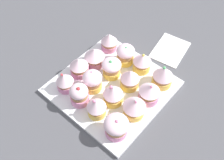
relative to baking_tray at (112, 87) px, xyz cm
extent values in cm
cube|color=#4C4C51|center=(0.00, 0.00, -2.10)|extent=(180.00, 180.00, 3.00)
cube|color=silver|center=(0.00, 0.00, 0.00)|extent=(32.51, 32.51, 1.20)
cylinder|color=pink|center=(-11.10, -11.18, 1.76)|extent=(6.17, 6.17, 2.32)
cylinder|color=#AD7F51|center=(-11.10, -11.18, 3.57)|extent=(5.88, 5.88, 1.30)
ellipsoid|color=silver|center=(-11.10, -11.18, 5.32)|extent=(6.79, 6.79, 3.66)
sphere|color=pink|center=(-11.12, -11.36, 6.99)|extent=(1.06, 1.06, 1.06)
cylinder|color=#EFC651|center=(-3.31, -11.16, 1.72)|extent=(5.98, 5.98, 2.25)
cylinder|color=#AD7F51|center=(-3.31, -11.16, 3.62)|extent=(5.28, 5.28, 1.55)
cone|color=silver|center=(-3.31, -11.16, 6.08)|extent=(6.62, 6.62, 3.36)
sphere|color=pink|center=(-3.58, -11.61, 7.64)|extent=(0.79, 0.79, 0.79)
cylinder|color=pink|center=(3.46, -11.35, 1.83)|extent=(6.15, 6.15, 2.46)
cylinder|color=#AD7F51|center=(3.46, -11.35, 3.84)|extent=(5.48, 5.48, 1.55)
cone|color=silver|center=(3.46, -11.35, 6.03)|extent=(6.24, 6.24, 2.83)
sphere|color=pink|center=(3.40, -11.74, 7.32)|extent=(0.83, 0.83, 0.83)
cylinder|color=#EFC651|center=(10.86, -11.03, 1.86)|extent=(6.15, 6.15, 2.51)
cylinder|color=#AD7F51|center=(10.86, -11.03, 3.75)|extent=(5.69, 5.69, 1.27)
cone|color=silver|center=(10.86, -11.03, 6.28)|extent=(6.25, 6.25, 3.79)
sphere|color=#4CB266|center=(10.90, -10.81, 8.03)|extent=(0.93, 0.93, 0.93)
cylinder|color=#EFC651|center=(-10.23, -3.16, 1.82)|extent=(5.23, 5.23, 2.44)
cylinder|color=#AD7F51|center=(-10.23, -3.16, 3.61)|extent=(4.91, 4.91, 1.15)
cone|color=silver|center=(-10.23, -3.16, 5.67)|extent=(5.62, 5.62, 2.97)
sphere|color=pink|center=(-10.53, -2.68, 7.02)|extent=(0.87, 0.87, 0.87)
cylinder|color=#EFC651|center=(-3.94, -3.85, 1.79)|extent=(5.78, 5.78, 2.39)
cylinder|color=#AD7F51|center=(-3.94, -3.85, 3.58)|extent=(5.34, 5.34, 1.18)
cone|color=silver|center=(-3.94, -3.85, 5.94)|extent=(5.88, 5.88, 3.54)
sphere|color=pink|center=(-4.26, -3.33, 7.56)|extent=(0.97, 0.97, 0.97)
cylinder|color=#EFC651|center=(3.54, -4.05, 1.80)|extent=(5.68, 5.68, 2.41)
cylinder|color=#AD7F51|center=(3.54, -4.05, 3.65)|extent=(5.43, 5.43, 1.27)
cone|color=silver|center=(3.54, -4.05, 6.00)|extent=(5.76, 5.76, 3.44)
cylinder|color=#EFC651|center=(11.29, -2.83, 1.85)|extent=(5.52, 5.52, 2.50)
cylinder|color=#AD7F51|center=(11.29, -2.83, 3.77)|extent=(4.97, 4.97, 1.34)
cone|color=silver|center=(11.29, -2.83, 5.93)|extent=(5.91, 5.91, 2.98)
sphere|color=#EAD64C|center=(11.42, -2.89, 7.30)|extent=(0.84, 0.84, 0.84)
cylinder|color=pink|center=(-10.41, 3.48, 1.93)|extent=(5.49, 5.49, 2.66)
cylinder|color=#AD7F51|center=(-10.41, 3.48, 3.87)|extent=(4.84, 4.84, 1.22)
ellipsoid|color=silver|center=(-10.41, 3.48, 5.61)|extent=(5.50, 5.50, 3.80)
sphere|color=red|center=(-10.58, 3.17, 7.34)|extent=(1.16, 1.16, 1.16)
cylinder|color=#EFC651|center=(-4.34, 3.95, 1.76)|extent=(5.48, 5.48, 2.32)
cylinder|color=#AD7F51|center=(-4.34, 3.95, 3.58)|extent=(5.09, 5.09, 1.33)
ellipsoid|color=silver|center=(-4.34, 3.95, 5.49)|extent=(5.95, 5.95, 4.16)
sphere|color=pink|center=(-3.94, 4.44, 7.48)|extent=(0.65, 0.65, 0.65)
cylinder|color=#EFC651|center=(3.26, 3.03, 1.76)|extent=(5.47, 5.47, 2.32)
cylinder|color=#AD7F51|center=(3.26, 3.03, 3.70)|extent=(5.04, 5.04, 1.56)
ellipsoid|color=silver|center=(3.26, 3.03, 5.44)|extent=(6.12, 6.12, 3.22)
sphere|color=#4CB266|center=(2.99, 3.14, 6.88)|extent=(1.14, 1.14, 1.14)
cylinder|color=#EFC651|center=(10.43, 3.32, 1.73)|extent=(5.65, 5.65, 2.26)
cylinder|color=#AD7F51|center=(10.43, 3.32, 3.64)|extent=(5.01, 5.01, 1.56)
ellipsoid|color=silver|center=(10.43, 3.32, 5.59)|extent=(5.97, 5.97, 3.89)
sphere|color=#4CB266|center=(10.24, 3.10, 7.42)|extent=(0.73, 0.73, 0.73)
cylinder|color=pink|center=(-9.85, 10.21, 1.72)|extent=(5.32, 5.32, 2.23)
cylinder|color=#AD7F51|center=(-9.85, 10.21, 3.35)|extent=(4.89, 4.89, 1.04)
cone|color=silver|center=(-9.85, 10.21, 5.48)|extent=(5.35, 5.35, 3.23)
sphere|color=red|center=(-10.11, 10.66, 7.00)|extent=(0.68, 0.68, 0.68)
cylinder|color=pink|center=(-3.01, 11.02, 1.71)|extent=(5.87, 5.87, 2.21)
cylinder|color=#AD7F51|center=(-3.01, 11.02, 3.58)|extent=(5.27, 5.27, 1.54)
cone|color=silver|center=(-3.01, 11.02, 5.82)|extent=(5.91, 5.91, 2.93)
cylinder|color=pink|center=(3.16, 10.21, 1.83)|extent=(6.13, 6.13, 2.47)
cylinder|color=#AD7F51|center=(3.16, 10.21, 3.61)|extent=(5.83, 5.83, 1.09)
cone|color=silver|center=(3.16, 10.21, 5.78)|extent=(6.62, 6.62, 3.26)
cylinder|color=pink|center=(11.51, 11.26, 1.71)|extent=(5.49, 5.49, 2.22)
cylinder|color=#AD7F51|center=(11.51, 11.26, 3.38)|extent=(5.12, 5.12, 1.12)
cone|color=silver|center=(11.51, 11.26, 5.57)|extent=(5.60, 5.60, 3.26)
cube|color=white|center=(25.74, -4.74, -0.30)|extent=(15.34, 12.44, 0.60)
camera|label=1|loc=(-35.72, -31.11, 67.07)|focal=41.97mm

